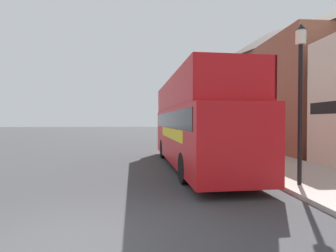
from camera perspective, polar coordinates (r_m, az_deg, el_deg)
ground_plane at (r=25.80m, az=-7.90°, el=-3.79°), size 144.00×144.00×0.00m
sidewalk at (r=23.61m, az=10.54°, el=-4.08°), size 3.90×108.00×0.14m
brick_terrace_rear at (r=25.80m, az=21.10°, el=7.56°), size 6.00×19.12×10.26m
tour_bus at (r=12.60m, az=5.72°, el=-0.67°), size 3.05×10.85×4.13m
parked_car_ahead_of_bus at (r=21.48m, az=3.71°, el=-2.93°), size 1.93×4.12×1.46m
lamp_post_nearest at (r=9.54m, az=26.87°, el=9.84°), size 0.35×0.35×5.17m
lamp_post_second at (r=17.49m, az=11.15°, el=5.73°), size 0.35×0.35×5.08m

